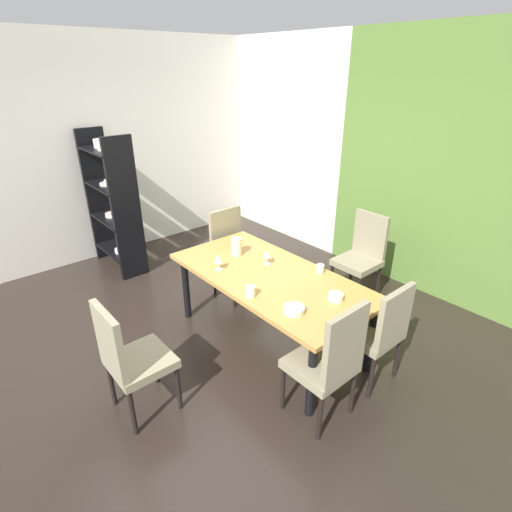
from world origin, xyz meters
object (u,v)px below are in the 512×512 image
object	(u,v)px
chair_right_far	(378,329)
cup_north	(251,291)
serving_bowl_west	(336,297)
chair_left_far	(232,250)
chair_head_near	(129,357)
cup_corner	(320,269)
wine_glass_east	(218,259)
serving_bowl_center	(294,310)
pitcher_south	(237,246)
display_shelf	(112,202)
dining_table	(270,282)
chair_right_near	(330,360)
chair_head_far	(362,253)
wine_glass_near_shelf	(267,254)

from	to	relation	value
chair_right_far	cup_north	bearing A→B (deg)	130.39
serving_bowl_west	chair_right_far	bearing A→B (deg)	31.35
chair_left_far	cup_north	distance (m)	1.37
chair_head_near	serving_bowl_west	bearing A→B (deg)	65.90
cup_corner	cup_north	size ratio (longest dim) A/B	0.86
wine_glass_east	serving_bowl_center	distance (m)	0.97
chair_right_far	pitcher_south	xyz separation A→B (m)	(-1.51, -0.28, 0.31)
chair_head_near	pitcher_south	size ratio (longest dim) A/B	5.40
cup_north	serving_bowl_center	bearing A→B (deg)	14.49
display_shelf	dining_table	bearing A→B (deg)	9.10
chair_right_near	cup_corner	bearing A→B (deg)	46.01
chair_right_far	cup_corner	xyz separation A→B (m)	(-0.71, 0.07, 0.25)
chair_head_far	chair_right_near	size ratio (longest dim) A/B	0.97
chair_head_near	cup_north	xyz separation A→B (m)	(0.18, 1.02, 0.25)
serving_bowl_center	cup_corner	distance (m)	0.72
chair_head_far	pitcher_south	bearing A→B (deg)	67.23
chair_right_far	wine_glass_near_shelf	world-z (taller)	chair_right_far
serving_bowl_center	pitcher_south	world-z (taller)	pitcher_south
serving_bowl_center	cup_north	distance (m)	0.42
chair_head_far	wine_glass_east	size ratio (longest dim) A/B	6.26
display_shelf	wine_glass_near_shelf	world-z (taller)	display_shelf
cup_north	chair_head_far	bearing A→B (deg)	94.40
wine_glass_east	wine_glass_near_shelf	distance (m)	0.47
wine_glass_near_shelf	serving_bowl_center	size ratio (longest dim) A/B	0.83
chair_right_far	display_shelf	bearing A→B (deg)	101.53
chair_head_far	pitcher_south	distance (m)	1.50
chair_head_near	pitcher_south	bearing A→B (deg)	110.17
chair_right_far	serving_bowl_center	bearing A→B (deg)	145.17
serving_bowl_west	cup_north	distance (m)	0.70
serving_bowl_west	cup_north	size ratio (longest dim) A/B	1.34
serving_bowl_west	cup_north	xyz separation A→B (m)	(-0.49, -0.50, 0.02)
display_shelf	cup_corner	xyz separation A→B (m)	(2.82, 0.79, -0.11)
dining_table	wine_glass_near_shelf	bearing A→B (deg)	145.46
cup_corner	display_shelf	bearing A→B (deg)	-164.31
dining_table	chair_right_far	bearing A→B (deg)	17.63
pitcher_south	wine_glass_east	bearing A→B (deg)	-66.38
wine_glass_near_shelf	serving_bowl_center	xyz separation A→B (m)	(0.76, -0.40, -0.08)
chair_right_near	wine_glass_near_shelf	xyz separation A→B (m)	(-1.17, 0.44, 0.28)
chair_head_near	display_shelf	xyz separation A→B (m)	(-2.54, 0.98, 0.35)
dining_table	cup_north	distance (m)	0.43
chair_head_far	chair_right_near	xyz separation A→B (m)	(0.95, -1.70, 0.01)
wine_glass_east	cup_north	bearing A→B (deg)	-7.94
wine_glass_near_shelf	cup_corner	bearing A→B (deg)	29.66
chair_right_far	serving_bowl_center	distance (m)	0.75
chair_left_far	chair_head_far	distance (m)	1.49
chair_right_near	serving_bowl_center	xyz separation A→B (m)	(-0.41, 0.04, 0.21)
chair_head_near	serving_bowl_west	distance (m)	1.67
chair_right_far	wine_glass_east	distance (m)	1.53
dining_table	chair_right_far	distance (m)	1.04
cup_north	wine_glass_near_shelf	bearing A→B (deg)	125.30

